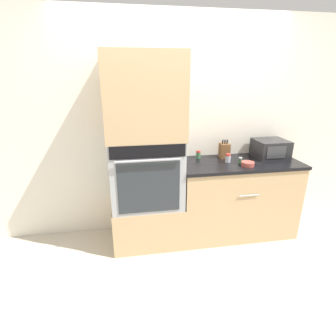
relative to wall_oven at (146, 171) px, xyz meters
The scene contains 12 objects.
ground_plane 0.99m from the wall_oven, 37.37° to the right, with size 12.00×12.00×0.00m, color beige.
wall_back 0.65m from the wall_oven, 40.66° to the left, with size 8.00×0.05×2.50m.
oven_cabinet_base 0.61m from the wall_oven, 90.00° to the left, with size 0.78×0.60×0.49m.
wall_oven is the anchor object (origin of this frame).
oven_cabinet_upper 0.78m from the wall_oven, 90.00° to the left, with size 0.78×0.60×0.83m.
counter_unit 1.14m from the wall_oven, ahead, with size 1.38×0.63×0.91m.
microwave 1.51m from the wall_oven, ahead, with size 0.37×0.34×0.21m.
knife_block 0.97m from the wall_oven, 10.36° to the left, with size 0.11×0.11×0.22m.
bowl 1.11m from the wall_oven, ahead, with size 0.14×0.14×0.05m.
condiment_jar_near 0.68m from the wall_oven, 17.75° to the left, with size 0.05×0.05×0.09m.
condiment_jar_mid 1.06m from the wall_oven, ahead, with size 0.04×0.04×0.06m.
condiment_jar_far 0.93m from the wall_oven, ahead, with size 0.06×0.06×0.10m.
Camera 1 is at (-0.60, -2.37, 1.84)m, focal length 28.00 mm.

